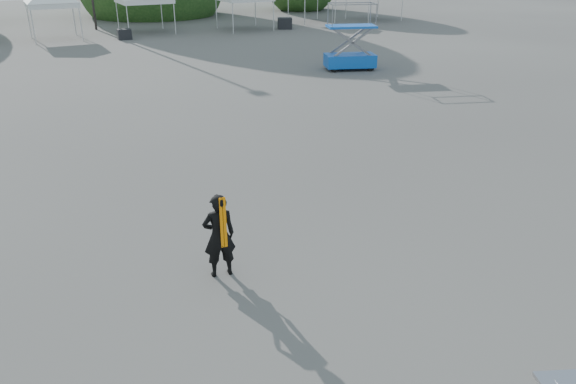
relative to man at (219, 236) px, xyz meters
name	(u,v)px	position (x,y,z in m)	size (l,w,h in m)	color
ground	(232,224)	(0.93, 1.75, -0.78)	(120.00, 120.00, 0.00)	#474442
man	(219,236)	(0.00, 0.00, 0.00)	(0.61, 0.44, 1.55)	black
scissor_lift	(351,37)	(11.94, 14.03, 0.72)	(2.56, 1.85, 2.98)	#0D56B5
crate_mid	(124,34)	(4.67, 28.30, -0.46)	(0.81, 0.63, 0.63)	black
crate_east	(285,23)	(15.72, 27.99, -0.40)	(0.97, 0.75, 0.75)	black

